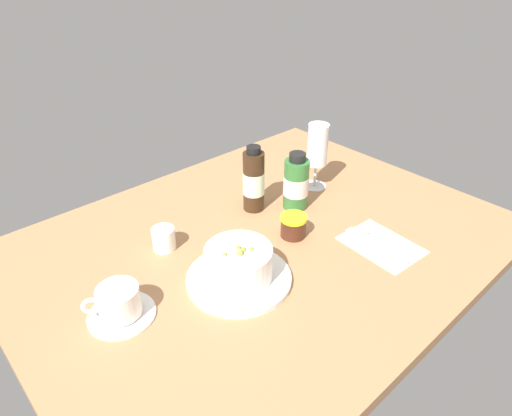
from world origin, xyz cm
name	(u,v)px	position (x,y,z in cm)	size (l,w,h in cm)	color
ground_plane	(263,244)	(0.00, 0.00, -1.50)	(110.00, 84.00, 3.00)	#A8754C
porridge_bowl	(239,266)	(-13.61, -7.28, 3.80)	(21.44, 21.44, 8.79)	white
cutlery_setting	(380,243)	(18.27, -19.39, 0.26)	(13.56, 17.74, 0.90)	white
coffee_cup	(120,304)	(-36.09, -0.22, 3.02)	(12.53, 12.53, 6.47)	white
creamer_jug	(164,238)	(-18.77, 12.47, 2.67)	(5.44, 5.93, 5.75)	white
wine_glass	(317,148)	(27.65, 8.76, 11.60)	(6.59, 6.59, 18.20)	white
jam_jar	(293,226)	(6.08, -3.62, 2.68)	(6.19, 6.19, 5.30)	#492517
sauce_bottle_green	(296,183)	(15.80, 5.01, 6.78)	(6.41, 6.41, 15.04)	#337233
sauce_bottle_brown	(254,181)	(7.33, 11.51, 7.94)	(5.46, 5.46, 17.22)	#382314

